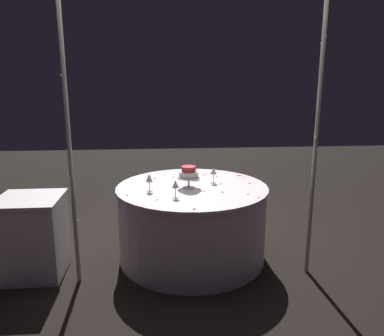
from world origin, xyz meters
The scene contains 29 objects.
ground_plane centered at (0.00, 0.00, 0.00)m, with size 12.00×12.00×0.00m, color black.
decorative_arch centered at (0.00, 0.38, 1.61)m, with size 2.11×0.06×2.50m.
main_table centered at (0.00, 0.00, 0.36)m, with size 1.45×1.45×0.73m.
side_table centered at (1.45, 0.21, 0.36)m, with size 0.55×0.55×0.72m.
tiered_cake centered at (0.04, 0.05, 0.87)m, with size 0.22×0.22×0.21m.
wine_glass_0 centered at (0.40, 0.13, 0.85)m, with size 0.06×0.06×0.17m.
wine_glass_1 centered at (0.17, 0.34, 0.84)m, with size 0.06×0.06×0.16m.
wine_glass_2 centered at (-0.22, -0.10, 0.84)m, with size 0.07×0.07×0.15m.
wine_glass_3 centered at (-0.04, -0.27, 0.83)m, with size 0.07×0.07×0.14m.
rose_petal_0 centered at (-0.26, 0.22, 0.73)m, with size 0.03×0.02×0.00m, color #E02D47.
rose_petal_1 centered at (0.17, -0.02, 0.73)m, with size 0.03×0.02×0.00m, color #E02D47.
rose_petal_2 centered at (-0.54, 0.40, 0.73)m, with size 0.02×0.02×0.00m, color #E02D47.
rose_petal_3 centered at (-0.52, -0.37, 0.73)m, with size 0.04×0.03×0.00m, color #E02D47.
rose_petal_4 centered at (0.60, 0.24, 0.73)m, with size 0.03×0.02×0.00m, color #E02D47.
rose_petal_5 centered at (0.35, -0.31, 0.73)m, with size 0.03×0.02×0.00m, color #E02D47.
rose_petal_6 centered at (-0.29, -0.32, 0.73)m, with size 0.03×0.02×0.00m, color #E02D47.
rose_petal_7 centered at (-0.16, -0.44, 0.73)m, with size 0.03×0.02×0.00m, color #E02D47.
rose_petal_8 centered at (-0.57, -0.05, 0.73)m, with size 0.04×0.02×0.00m, color #E02D47.
rose_petal_9 centered at (0.17, -0.35, 0.73)m, with size 0.03×0.02×0.00m, color #E02D47.
rose_petal_10 centered at (-0.57, -0.28, 0.73)m, with size 0.03×0.02×0.00m, color #E02D47.
rose_petal_11 centered at (0.04, 0.65, 0.73)m, with size 0.03×0.02×0.00m, color #E02D47.
rose_petal_12 centered at (-0.08, -0.22, 0.73)m, with size 0.04×0.02×0.00m, color #E02D47.
rose_petal_13 centered at (-0.48, 0.30, 0.73)m, with size 0.03×0.02×0.00m, color #E02D47.
rose_petal_14 centered at (-0.29, -0.05, 0.73)m, with size 0.03×0.02×0.00m, color #E02D47.
rose_petal_15 centered at (0.26, -0.46, 0.73)m, with size 0.03×0.02×0.00m, color #E02D47.
rose_petal_16 centered at (0.33, 0.40, 0.73)m, with size 0.03×0.02×0.00m, color #E02D47.
rose_petal_17 centered at (0.09, -0.47, 0.73)m, with size 0.03×0.02×0.00m, color #E02D47.
rose_petal_18 centered at (-0.09, 0.18, 0.73)m, with size 0.03×0.02×0.00m, color #E02D47.
rose_petal_19 centered at (-0.54, -0.35, 0.73)m, with size 0.04×0.03×0.00m, color #E02D47.
Camera 1 is at (0.29, 3.45, 1.73)m, focal length 35.22 mm.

